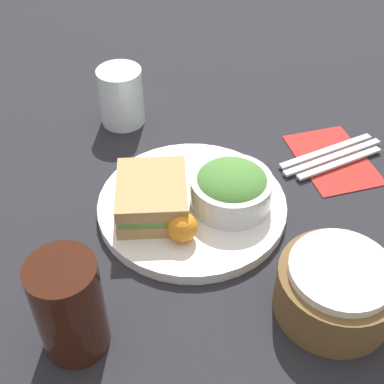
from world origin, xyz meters
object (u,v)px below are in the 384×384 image
object	(u,v)px
salad_bowl	(231,188)
fork	(326,151)
dressing_cup	(215,165)
spoon	(340,163)
water_glass	(121,96)
sandwich	(152,196)
plate	(192,206)
bread_basket	(336,289)
drink_glass	(69,307)
knife	(333,157)

from	to	relation	value
salad_bowl	fork	distance (m)	0.22
dressing_cup	spoon	size ratio (longest dim) A/B	0.29
salad_bowl	water_glass	bearing A→B (deg)	-67.71
dressing_cup	spoon	bearing A→B (deg)	175.19
sandwich	fork	bearing A→B (deg)	-168.00
plate	water_glass	size ratio (longest dim) A/B	2.71
sandwich	fork	world-z (taller)	sandwich
fork	plate	bearing A→B (deg)	-176.16
bread_basket	water_glass	bearing A→B (deg)	-69.19
salad_bowl	spoon	xyz separation A→B (m)	(-0.21, -0.05, -0.04)
dressing_cup	water_glass	size ratio (longest dim) A/B	0.46
drink_glass	fork	world-z (taller)	drink_glass
plate	dressing_cup	bearing A→B (deg)	-134.84
fork	water_glass	distance (m)	0.37
bread_basket	water_glass	size ratio (longest dim) A/B	1.43
sandwich	water_glass	distance (m)	0.26
bread_basket	sandwich	bearing A→B (deg)	-50.08
fork	water_glass	size ratio (longest dim) A/B	1.77
spoon	water_glass	world-z (taller)	water_glass
dressing_cup	drink_glass	world-z (taller)	drink_glass
plate	salad_bowl	xyz separation A→B (m)	(-0.06, 0.02, 0.04)
bread_basket	fork	xyz separation A→B (m)	(-0.13, -0.29, -0.03)
sandwich	salad_bowl	size ratio (longest dim) A/B	1.13
sandwich	dressing_cup	bearing A→B (deg)	-155.70
salad_bowl	water_glass	xyz separation A→B (m)	(0.11, -0.28, 0.01)
dressing_cup	fork	bearing A→B (deg)	-175.24
dressing_cup	fork	distance (m)	0.21
plate	sandwich	size ratio (longest dim) A/B	2.08
salad_bowl	spoon	distance (m)	0.22
plate	fork	distance (m)	0.27
plate	water_glass	world-z (taller)	water_glass
salad_bowl	fork	world-z (taller)	salad_bowl
dressing_cup	drink_glass	size ratio (longest dim) A/B	0.35
bread_basket	salad_bowl	bearing A→B (deg)	-71.26
sandwich	salad_bowl	distance (m)	0.12
fork	spoon	size ratio (longest dim) A/B	1.11
dressing_cup	drink_glass	distance (m)	0.34
knife	salad_bowl	bearing A→B (deg)	-172.84
spoon	water_glass	distance (m)	0.40
sandwich	bread_basket	size ratio (longest dim) A/B	0.91
salad_bowl	sandwich	bearing A→B (deg)	-8.91
bread_basket	water_glass	distance (m)	0.51
plate	water_glass	xyz separation A→B (m)	(0.06, -0.26, 0.04)
fork	dressing_cup	bearing A→B (deg)	173.61
spoon	salad_bowl	bearing A→B (deg)	-177.57
sandwich	drink_glass	distance (m)	0.23
sandwich	bread_basket	xyz separation A→B (m)	(-0.18, 0.22, -0.01)
plate	sandwich	bearing A→B (deg)	-1.38
bread_basket	fork	bearing A→B (deg)	-115.02
salad_bowl	knife	distance (m)	0.22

